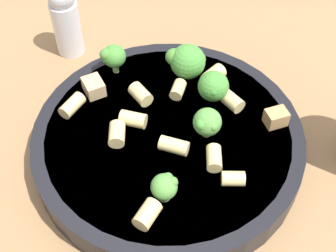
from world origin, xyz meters
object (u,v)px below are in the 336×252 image
rigatoni_3 (233,179)px  pepper_shaker (66,19)px  broccoli_floret_4 (187,61)px  rigatoni_9 (214,158)px  pasta_bowl (168,141)px  rigatoni_1 (213,76)px  rigatoni_6 (133,119)px  broccoli_floret_1 (207,123)px  rigatoni_0 (178,90)px  chicken_chunk_0 (276,118)px  rigatoni_10 (117,134)px  rigatoni_8 (174,146)px  rigatoni_7 (141,94)px  chicken_chunk_1 (94,87)px  broccoli_floret_0 (113,56)px  rigatoni_4 (147,214)px  broccoli_floret_3 (165,187)px  rigatoni_5 (72,105)px  broccoli_floret_2 (213,87)px  rigatoni_2 (232,101)px

rigatoni_3 → pepper_shaker: bearing=156.6°
broccoli_floret_4 → rigatoni_9: broccoli_floret_4 is taller
pasta_bowl → rigatoni_1: size_ratio=11.30×
pasta_bowl → rigatoni_6: size_ratio=10.44×
broccoli_floret_1 → rigatoni_6: bearing=-163.1°
rigatoni_0 → rigatoni_3: 0.13m
broccoli_floret_4 → chicken_chunk_0: broccoli_floret_4 is taller
rigatoni_6 → rigatoni_10: 0.03m
broccoli_floret_4 → rigatoni_6: bearing=-100.6°
broccoli_floret_1 → rigatoni_8: (-0.02, -0.03, -0.01)m
rigatoni_7 → chicken_chunk_1: (-0.05, -0.01, 0.00)m
broccoli_floret_0 → rigatoni_4: (0.13, -0.15, -0.02)m
pasta_bowl → rigatoni_3: (0.08, -0.03, 0.02)m
rigatoni_0 → rigatoni_9: same height
rigatoni_4 → chicken_chunk_1: (-0.13, 0.11, -0.00)m
rigatoni_7 → rigatoni_4: bearing=-58.2°
rigatoni_7 → rigatoni_6: bearing=-73.0°
rigatoni_0 → rigatoni_7: 0.04m
rigatoni_10 → rigatoni_6: bearing=79.8°
broccoli_floret_4 → rigatoni_8: (0.04, -0.10, -0.01)m
broccoli_floret_4 → rigatoni_9: (0.08, -0.10, -0.01)m
broccoli_floret_3 → rigatoni_4: size_ratio=1.17×
rigatoni_5 → rigatoni_9: same height
rigatoni_5 → rigatoni_8: (0.12, 0.00, 0.00)m
rigatoni_0 → rigatoni_3: (0.10, -0.08, 0.00)m
broccoli_floret_2 → rigatoni_10: bearing=-123.4°
rigatoni_1 → rigatoni_9: size_ratio=0.98×
rigatoni_0 → rigatoni_1: rigatoni_1 is taller
broccoli_floret_2 → rigatoni_1: 0.03m
rigatoni_1 → rigatoni_5: (-0.12, -0.11, -0.00)m
rigatoni_0 → rigatoni_9: 0.10m
pasta_bowl → rigatoni_6: 0.04m
rigatoni_5 → rigatoni_6: rigatoni_6 is taller
broccoli_floret_4 → rigatoni_9: bearing=-52.0°
broccoli_floret_2 → pasta_bowl: bearing=-108.6°
broccoli_floret_0 → rigatoni_6: size_ratio=1.34×
broccoli_floret_3 → chicken_chunk_0: broccoli_floret_3 is taller
rigatoni_5 → chicken_chunk_0: size_ratio=1.32×
rigatoni_10 → rigatoni_4: bearing=-42.7°
rigatoni_1 → chicken_chunk_1: rigatoni_1 is taller
rigatoni_9 → chicken_chunk_1: chicken_chunk_1 is taller
broccoli_floret_2 → broccoli_floret_3: size_ratio=1.21×
broccoli_floret_4 → rigatoni_3: bearing=-47.6°
broccoli_floret_0 → chicken_chunk_0: size_ratio=1.65×
broccoli_floret_2 → broccoli_floret_4: (-0.04, 0.02, 0.00)m
pasta_bowl → pepper_shaker: pepper_shaker is taller
rigatoni_2 → rigatoni_5: bearing=-150.7°
broccoli_floret_1 → pasta_bowl: bearing=-157.3°
pepper_shaker → rigatoni_8: bearing=-27.9°
broccoli_floret_4 → rigatoni_3: broccoli_floret_4 is taller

